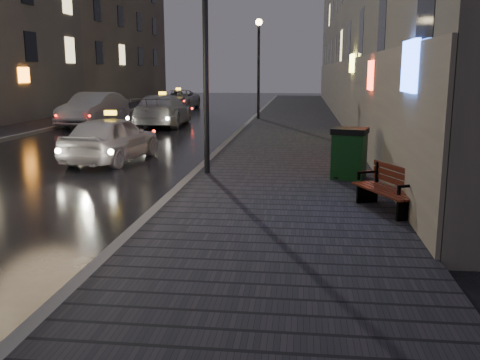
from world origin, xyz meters
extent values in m
plane|color=black|center=(0.00, 0.00, 0.00)|extent=(120.00, 120.00, 0.00)
cube|color=black|center=(3.90, 21.00, 0.07)|extent=(4.60, 58.00, 0.15)
cube|color=slate|center=(1.50, 21.00, 0.07)|extent=(0.20, 58.00, 0.15)
cube|color=black|center=(-8.70, 21.00, 0.07)|extent=(2.40, 58.00, 0.15)
cube|color=slate|center=(-7.40, 21.00, 0.07)|extent=(0.20, 58.00, 0.15)
cube|color=#605B54|center=(7.10, 25.00, 6.50)|extent=(1.80, 50.00, 13.00)
cube|color=#6B6051|center=(-13.50, 39.00, 5.50)|extent=(6.00, 22.00, 11.00)
cylinder|color=black|center=(1.85, 6.00, 2.65)|extent=(0.14, 0.14, 5.00)
cylinder|color=black|center=(1.85, 22.00, 2.65)|extent=(0.14, 0.14, 5.00)
sphere|color=#FFD88C|center=(1.85, 22.00, 5.25)|extent=(0.36, 0.36, 0.36)
cube|color=black|center=(6.13, 2.01, 0.33)|extent=(0.44, 0.24, 0.36)
cube|color=black|center=(6.31, 2.09, 0.65)|extent=(0.07, 0.07, 0.64)
cube|color=black|center=(6.09, 1.99, 0.77)|extent=(0.37, 0.20, 0.05)
cube|color=black|center=(5.57, 3.25, 0.33)|extent=(0.44, 0.24, 0.36)
cube|color=black|center=(5.75, 3.33, 0.65)|extent=(0.07, 0.07, 0.64)
cube|color=black|center=(5.53, 3.23, 0.77)|extent=(0.37, 0.20, 0.05)
cube|color=#491B0F|center=(5.85, 2.63, 0.54)|extent=(1.19, 1.72, 0.04)
cube|color=#491B0F|center=(6.05, 2.72, 0.80)|extent=(0.70, 1.50, 0.36)
cube|color=black|center=(5.41, 5.71, 0.69)|extent=(0.91, 0.91, 1.09)
cube|color=black|center=(5.41, 5.71, 1.31)|extent=(0.98, 0.98, 0.14)
imported|color=silver|center=(-1.50, 8.29, 0.71)|extent=(2.14, 4.31, 1.41)
imported|color=#9999A1|center=(-6.22, 18.75, 0.83)|extent=(2.12, 5.13, 1.65)
imported|color=silver|center=(-2.68, 18.88, 0.78)|extent=(2.46, 5.50, 1.57)
imported|color=silver|center=(-4.73, 31.16, 0.69)|extent=(2.45, 5.02, 1.37)
camera|label=1|loc=(4.25, -7.31, 2.72)|focal=40.00mm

